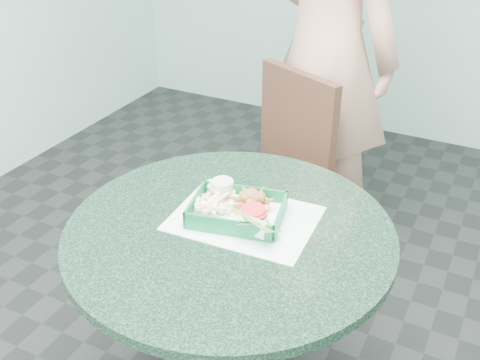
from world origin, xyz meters
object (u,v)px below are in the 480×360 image
at_px(food_basket, 237,219).
at_px(crab_sandwich, 253,207).
at_px(dining_chair, 286,170).
at_px(sauce_ramekin, 230,190).
at_px(cafe_table, 230,280).

height_order(food_basket, crab_sandwich, crab_sandwich).
relative_size(dining_chair, crab_sandwich, 8.54).
relative_size(dining_chair, food_basket, 3.56).
xyz_separation_m(dining_chair, sauce_ramekin, (0.07, -0.64, 0.27)).
relative_size(cafe_table, crab_sandwich, 8.61).
bearing_deg(sauce_ramekin, crab_sandwich, -25.46).
xyz_separation_m(dining_chair, crab_sandwich, (0.17, -0.69, 0.27)).
bearing_deg(dining_chair, cafe_table, -54.66).
bearing_deg(food_basket, sauce_ramekin, 129.01).
distance_m(food_basket, crab_sandwich, 0.06).
xyz_separation_m(dining_chair, food_basket, (0.14, -0.72, 0.23)).
xyz_separation_m(food_basket, crab_sandwich, (0.03, 0.04, 0.03)).
height_order(cafe_table, food_basket, food_basket).
bearing_deg(food_basket, cafe_table, -87.32).
xyz_separation_m(cafe_table, sauce_ramekin, (-0.07, 0.14, 0.22)).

